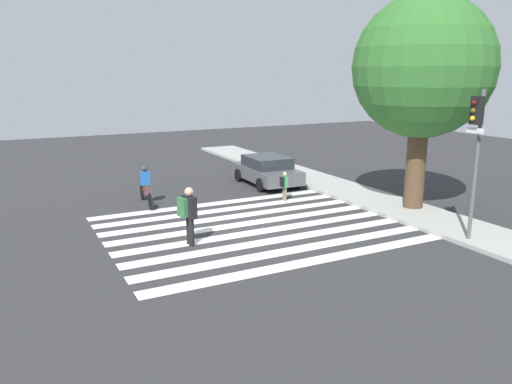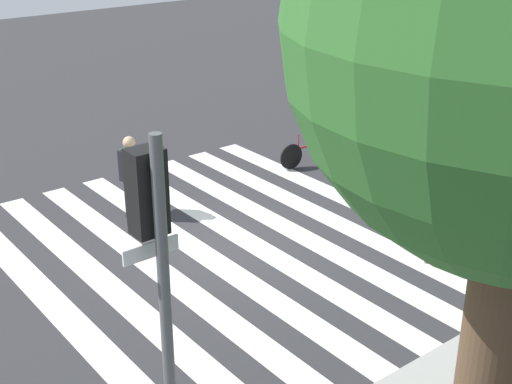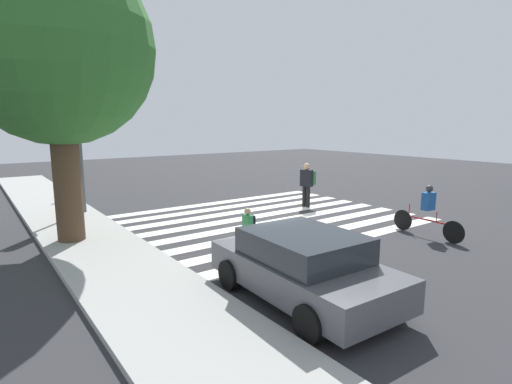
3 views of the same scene
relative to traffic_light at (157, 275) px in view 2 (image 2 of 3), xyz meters
name	(u,v)px [view 2 (image 2 of 3)]	position (x,y,z in m)	size (l,w,h in m)	color
ground_plane	(226,247)	(-4.58, -5.32, -3.37)	(60.00, 60.00, 0.00)	#2D2D30
crosswalk_stripes	(226,247)	(-4.58, -5.32, -3.37)	(7.87, 10.00, 0.01)	silver
traffic_light	(157,275)	(0.00, 0.00, 0.00)	(0.60, 0.50, 4.82)	#515456
pedestrian_adult_tall_backpack	(131,169)	(-3.88, -7.89, -2.28)	(0.56, 0.51, 1.86)	black
pedestrian_adult_yellow_jacket	(432,228)	(-7.38, -2.39, -2.65)	(0.36, 0.30, 1.24)	#6B6051
cyclist_mid_street	(319,131)	(-9.40, -7.79, -2.51)	(2.46, 0.42, 1.63)	black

